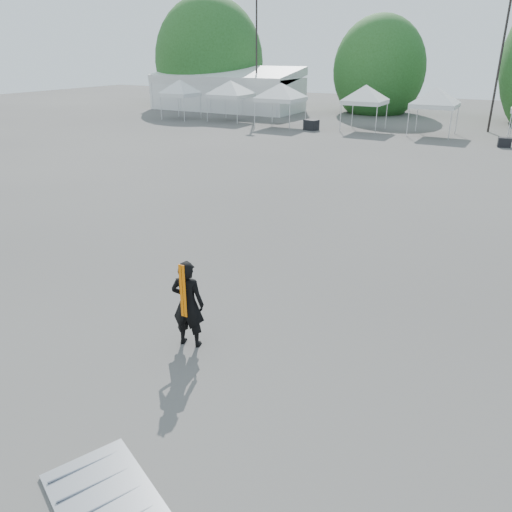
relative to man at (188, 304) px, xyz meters
The scene contains 14 objects.
ground 2.95m from the man, 102.27° to the left, with size 120.00×120.00×0.00m, color #474442.
marquee 43.99m from the man, 120.91° to the left, with size 15.00×6.25×4.23m.
light_pole_west 41.45m from the man, 116.85° to the left, with size 0.60×0.25×10.30m.
light_pole_east 35.11m from the man, 86.04° to the left, with size 0.60×0.25×9.80m.
tree_far_w 48.78m from the man, 123.14° to the left, with size 4.80×4.80×7.30m.
tree_mid_w 43.69m from the man, 101.37° to the left, with size 4.16×4.16×6.33m.
tent_a 37.33m from the man, 126.98° to the left, with size 3.81×3.81×3.88m.
tent_b 35.85m from the man, 120.08° to the left, with size 4.52×4.52×3.88m.
tent_c 32.61m from the man, 112.93° to the left, with size 4.61×4.61×3.88m.
tent_d 31.68m from the man, 101.17° to the left, with size 4.14×4.14×3.88m.
tent_e 31.18m from the man, 91.93° to the left, with size 4.32×4.32×3.88m.
man is the anchor object (origin of this frame).
crate_west 30.74m from the man, 108.28° to the left, with size 0.99×0.77×0.77m, color black.
crate_mid 28.67m from the man, 82.06° to the left, with size 0.77×0.60×0.60m, color black.
Camera 1 is at (6.16, -9.95, 5.75)m, focal length 35.00 mm.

